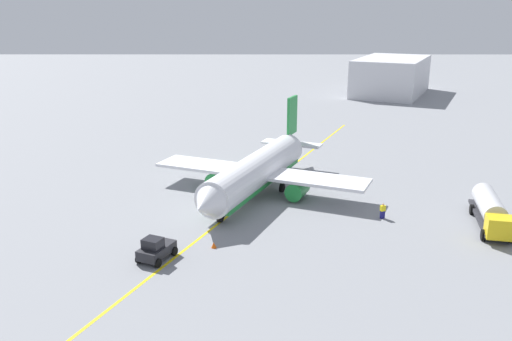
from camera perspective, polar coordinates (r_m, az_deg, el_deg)
ground_plane at (r=64.74m, az=0.00°, el=-2.54°), size 400.00×400.00×0.00m
airplane at (r=64.24m, az=0.15°, el=-0.05°), size 28.81×26.29×9.99m
fuel_tanker at (r=60.03m, az=23.73°, el=-3.89°), size 11.21×4.79×3.15m
pushback_tug at (r=48.99m, az=-10.63°, el=-8.24°), size 4.10×3.50×2.20m
refueling_worker at (r=58.81m, az=13.35°, el=-4.23°), size 0.53×0.62×1.71m
safety_cone_nose at (r=50.84m, az=-4.53°, el=-7.92°), size 0.51×0.51×0.57m
distant_hangar at (r=144.53m, az=14.22°, el=9.73°), size 31.13×25.46×9.26m
taxi_line_marking at (r=64.73m, az=0.00°, el=-2.53°), size 79.63×34.14×0.01m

